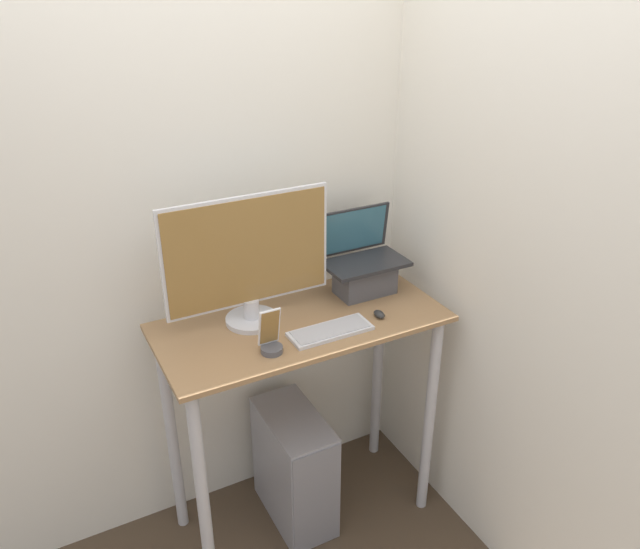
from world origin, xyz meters
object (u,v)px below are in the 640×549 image
object	(u,v)px
laptop	(363,270)
mouse	(379,314)
monitor	(249,262)
keyboard	(330,331)
computer_tower	(295,467)
cell_phone	(271,340)

from	to	relation	value
laptop	mouse	distance (m)	0.24
monitor	keyboard	world-z (taller)	monitor
monitor	computer_tower	bearing A→B (deg)	-23.38
cell_phone	computer_tower	xyz separation A→B (m)	(0.16, 0.17, -0.81)
keyboard	mouse	size ratio (longest dim) A/B	5.44
computer_tower	mouse	bearing A→B (deg)	-24.36
mouse	computer_tower	xyz separation A→B (m)	(-0.31, 0.14, -0.77)
mouse	cell_phone	distance (m)	0.47
keyboard	cell_phone	xyz separation A→B (m)	(-0.25, -0.01, 0.04)
laptop	computer_tower	distance (m)	0.94
keyboard	mouse	xyz separation A→B (m)	(0.22, 0.01, 0.00)
keyboard	mouse	world-z (taller)	mouse
laptop	computer_tower	size ratio (longest dim) A/B	0.63
mouse	cell_phone	xyz separation A→B (m)	(-0.47, -0.02, 0.04)
laptop	mouse	size ratio (longest dim) A/B	5.87
laptop	cell_phone	bearing A→B (deg)	-155.42
mouse	cell_phone	size ratio (longest dim) A/B	0.34
cell_phone	computer_tower	size ratio (longest dim) A/B	0.31
laptop	keyboard	xyz separation A→B (m)	(-0.28, -0.23, -0.09)
monitor	mouse	xyz separation A→B (m)	(0.45, -0.20, -0.24)
cell_phone	computer_tower	distance (m)	0.84
cell_phone	monitor	bearing A→B (deg)	85.38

